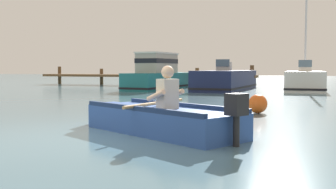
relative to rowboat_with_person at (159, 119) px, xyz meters
name	(u,v)px	position (x,y,z in m)	size (l,w,h in m)	color
ground_plane	(74,136)	(-1.20, -0.87, -0.25)	(120.00, 120.00, 0.00)	slate
wooden_dock	(143,76)	(-8.27, 17.96, 0.40)	(14.83, 1.57, 1.33)	brown
rowboat_with_person	(159,119)	(0.00, 0.00, 0.00)	(3.49, 2.49, 1.19)	#2D519E
moored_boat_teal	(160,76)	(-5.60, 14.24, 0.49)	(2.20, 6.45, 2.00)	#1E727A
moored_boat_navy	(226,81)	(-2.01, 14.64, 0.24)	(2.31, 6.28, 1.61)	#19234C
moored_boat_white	(305,81)	(1.91, 15.79, 0.23)	(2.11, 5.76, 4.88)	white
mooring_buoy	(258,104)	(1.19, 3.80, -0.01)	(0.49, 0.49, 0.49)	#E55919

